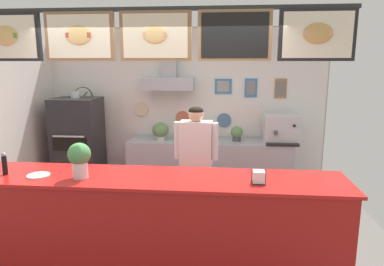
% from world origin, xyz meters
% --- Properties ---
extents(ground_plane, '(5.57, 5.57, 0.00)m').
position_xyz_m(ground_plane, '(0.00, 0.00, 0.00)').
color(ground_plane, '#514C47').
extents(back_wall_assembly, '(4.64, 2.54, 2.72)m').
position_xyz_m(back_wall_assembly, '(-0.01, 2.10, 1.46)').
color(back_wall_assembly, '#9E9E99').
rests_on(back_wall_assembly, ground_plane).
extents(service_counter, '(3.70, 0.70, 1.09)m').
position_xyz_m(service_counter, '(0.00, -0.48, 0.55)').
color(service_counter, '#B21916').
rests_on(service_counter, ground_plane).
extents(back_prep_counter, '(2.60, 0.57, 0.93)m').
position_xyz_m(back_prep_counter, '(0.44, 1.86, 0.46)').
color(back_prep_counter, '#A3A5AD').
rests_on(back_prep_counter, ground_plane).
extents(pizza_oven, '(0.70, 0.66, 1.71)m').
position_xyz_m(pizza_oven, '(-1.67, 1.69, 0.81)').
color(pizza_oven, '#232326').
rests_on(pizza_oven, ground_plane).
extents(shop_worker, '(0.56, 0.24, 1.63)m').
position_xyz_m(shop_worker, '(0.33, 0.67, 0.88)').
color(shop_worker, '#232328').
rests_on(shop_worker, ground_plane).
extents(espresso_machine, '(0.54, 0.47, 0.44)m').
position_xyz_m(espresso_machine, '(1.55, 1.84, 1.14)').
color(espresso_machine, silver).
rests_on(espresso_machine, back_prep_counter).
extents(potted_basil, '(0.20, 0.20, 0.23)m').
position_xyz_m(potted_basil, '(0.87, 1.88, 1.06)').
color(potted_basil, '#4C4C51').
rests_on(potted_basil, back_prep_counter).
extents(potted_oregano, '(0.24, 0.24, 0.26)m').
position_xyz_m(potted_oregano, '(0.37, 1.86, 1.07)').
color(potted_oregano, '#4C4C51').
rests_on(potted_oregano, back_prep_counter).
extents(potted_thyme, '(0.16, 0.16, 0.22)m').
position_xyz_m(potted_thyme, '(0.07, 1.83, 1.06)').
color(potted_thyme, '#4C4C51').
rests_on(potted_thyme, back_prep_counter).
extents(potted_sage, '(0.27, 0.27, 0.28)m').
position_xyz_m(potted_sage, '(-0.35, 1.86, 1.08)').
color(potted_sage, beige).
rests_on(potted_sage, back_prep_counter).
extents(pepper_grinder, '(0.05, 0.05, 0.22)m').
position_xyz_m(pepper_grinder, '(-1.43, -0.56, 1.20)').
color(pepper_grinder, black).
rests_on(pepper_grinder, service_counter).
extents(napkin_holder, '(0.13, 0.12, 0.13)m').
position_xyz_m(napkin_holder, '(1.00, -0.57, 1.15)').
color(napkin_holder, '#262628').
rests_on(napkin_holder, service_counter).
extents(condiment_plate, '(0.21, 0.21, 0.01)m').
position_xyz_m(condiment_plate, '(-1.09, -0.56, 1.10)').
color(condiment_plate, white).
rests_on(condiment_plate, service_counter).
extents(basil_vase, '(0.21, 0.21, 0.34)m').
position_xyz_m(basil_vase, '(-0.66, -0.58, 1.28)').
color(basil_vase, silver).
rests_on(basil_vase, service_counter).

